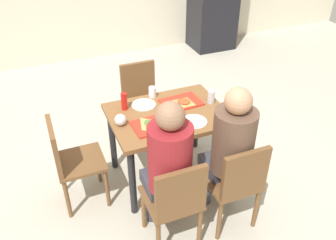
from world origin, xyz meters
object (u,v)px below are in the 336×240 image
(paper_plate_center, at_px, (144,105))
(foil_bundle, at_px, (120,120))
(tray_red_far, at_px, (181,102))
(pizza_slice_b, at_px, (184,102))
(person_in_brown_jacket, at_px, (230,145))
(chair_left_end, at_px, (69,158))
(chair_far_side, at_px, (141,96))
(plastic_cup_b, at_px, (186,127))
(plastic_cup_a, at_px, (152,92))
(paper_plate_near_edge, at_px, (194,121))
(chair_near_right, at_px, (236,181))
(tray_red_near, at_px, (154,125))
(main_table, at_px, (168,123))
(condiment_bottle, at_px, (124,101))
(chair_near_left, at_px, (175,199))
(pizza_slice_a, at_px, (151,124))
(person_in_red, at_px, (168,162))
(soda_can, at_px, (211,97))

(paper_plate_center, bearing_deg, foil_bundle, -140.66)
(tray_red_far, relative_size, pizza_slice_b, 1.59)
(person_in_brown_jacket, bearing_deg, chair_left_end, 151.38)
(chair_far_side, bearing_deg, plastic_cup_b, -88.66)
(plastic_cup_a, bearing_deg, paper_plate_near_edge, -71.60)
(chair_far_side, relative_size, person_in_brown_jacket, 0.67)
(chair_near_right, bearing_deg, tray_red_near, 124.49)
(main_table, distance_m, condiment_bottle, 0.44)
(chair_near_left, bearing_deg, paper_plate_center, 84.03)
(paper_plate_near_edge, bearing_deg, pizza_slice_b, 82.92)
(chair_near_right, bearing_deg, chair_far_side, 99.46)
(tray_red_far, relative_size, condiment_bottle, 2.25)
(main_table, height_order, chair_near_right, chair_near_right)
(pizza_slice_a, bearing_deg, person_in_red, -95.68)
(chair_far_side, bearing_deg, pizza_slice_b, -74.36)
(chair_far_side, xyz_separation_m, chair_left_end, (-0.90, -0.77, 0.00))
(chair_near_right, relative_size, soda_can, 6.95)
(pizza_slice_b, bearing_deg, chair_far_side, 105.64)
(chair_near_right, distance_m, condiment_bottle, 1.19)
(condiment_bottle, bearing_deg, chair_near_right, -59.00)
(chair_left_end, distance_m, plastic_cup_b, 1.02)
(person_in_red, bearing_deg, person_in_brown_jacket, 0.00)
(plastic_cup_b, bearing_deg, main_table, 94.48)
(chair_near_right, xyz_separation_m, paper_plate_center, (-0.41, 0.98, 0.24))
(tray_red_near, height_order, foil_bundle, foil_bundle)
(chair_near_right, distance_m, pizza_slice_a, 0.82)
(chair_far_side, bearing_deg, chair_near_right, -80.54)
(person_in_brown_jacket, height_order, paper_plate_near_edge, person_in_brown_jacket)
(main_table, relative_size, plastic_cup_a, 10.25)
(tray_red_near, bearing_deg, foil_bundle, 155.73)
(chair_far_side, bearing_deg, person_in_red, -100.39)
(chair_near_right, bearing_deg, chair_left_end, 146.29)
(pizza_slice_a, height_order, soda_can, soda_can)
(plastic_cup_b, distance_m, condiment_bottle, 0.65)
(chair_far_side, bearing_deg, chair_left_end, -139.37)
(chair_near_left, bearing_deg, main_table, 71.57)
(person_in_brown_jacket, relative_size, plastic_cup_a, 12.58)
(tray_red_far, relative_size, pizza_slice_a, 1.42)
(chair_near_right, distance_m, plastic_cup_a, 1.17)
(main_table, bearing_deg, plastic_cup_a, 94.48)
(chair_near_left, height_order, pizza_slice_a, chair_near_left)
(paper_plate_center, xyz_separation_m, pizza_slice_b, (0.34, -0.12, 0.02))
(tray_red_near, height_order, tray_red_far, same)
(main_table, distance_m, tray_red_far, 0.24)
(main_table, distance_m, soda_can, 0.47)
(paper_plate_center, bearing_deg, chair_left_end, -164.08)
(main_table, xyz_separation_m, plastic_cup_b, (0.03, -0.33, 0.16))
(pizza_slice_b, relative_size, plastic_cup_b, 2.27)
(chair_far_side, xyz_separation_m, foil_bundle, (-0.44, -0.79, 0.28))
(chair_near_right, bearing_deg, pizza_slice_a, 126.70)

